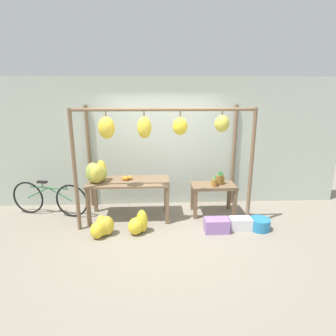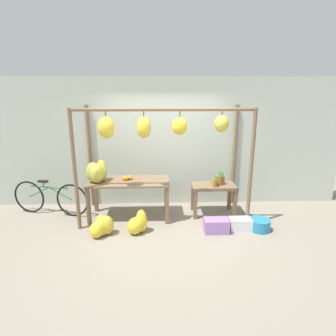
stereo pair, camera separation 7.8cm
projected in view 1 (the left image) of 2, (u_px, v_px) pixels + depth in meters
ground_plane at (165, 233)px, 5.11m from camera, size 20.00×20.00×0.00m
shop_wall_back at (162, 143)px, 6.17m from camera, size 8.00×0.08×2.80m
stall_awning at (160, 138)px, 5.07m from camera, size 3.25×1.31×2.23m
display_table_main at (129, 186)px, 5.59m from camera, size 1.60×0.75×0.79m
display_table_side at (213, 191)px, 5.81m from camera, size 0.90×0.55×0.63m
banana_pile_on_table at (97, 173)px, 5.42m from camera, size 0.49×0.52×0.41m
orange_pile at (127, 178)px, 5.58m from camera, size 0.21×0.15×0.09m
pineapple_cluster at (219, 179)px, 5.78m from camera, size 0.30×0.28×0.30m
banana_pile_ground_left at (102, 227)px, 4.98m from camera, size 0.50×0.46×0.38m
banana_pile_ground_right at (139, 224)px, 5.09m from camera, size 0.45×0.46×0.44m
fruit_crate_white at (217, 225)px, 5.14m from camera, size 0.44×0.27×0.25m
blue_bucket at (260, 224)px, 5.23m from camera, size 0.38×0.38×0.21m
parked_bicycle at (49, 198)px, 5.78m from camera, size 1.65×0.42×0.74m
fruit_crate_purple at (240, 224)px, 5.23m from camera, size 0.40×0.24×0.23m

